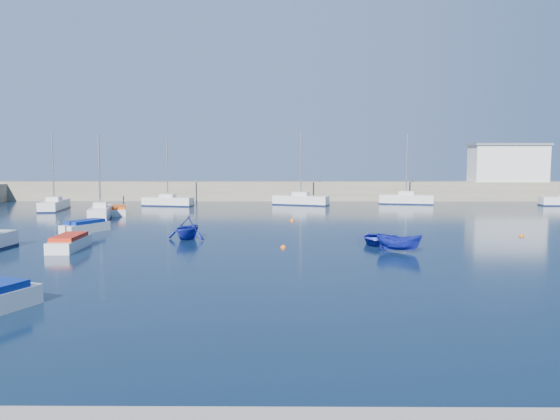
{
  "coord_description": "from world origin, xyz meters",
  "views": [
    {
      "loc": [
        -1.18,
        -30.35,
        6.05
      ],
      "look_at": [
        -1.51,
        15.19,
        1.6
      ],
      "focal_mm": 35.0,
      "sensor_mm": 36.0,
      "label": 1
    }
  ],
  "objects_px": {
    "sailboat_4": "(54,205)",
    "dinghy_right": "(399,243)",
    "harbor_office": "(508,164)",
    "motorboat_0": "(69,242)",
    "sailboat_6": "(301,200)",
    "dinghy_left": "(187,228)",
    "sailboat_7": "(406,199)",
    "sailboat_5": "(168,201)",
    "sailboat_3": "(101,212)",
    "motorboat_1": "(85,227)",
    "motorboat_2": "(118,210)",
    "dinghy_center": "(375,239)"
  },
  "relations": [
    {
      "from": "sailboat_5",
      "to": "motorboat_0",
      "type": "bearing_deg",
      "value": -167.98
    },
    {
      "from": "sailboat_5",
      "to": "motorboat_0",
      "type": "height_order",
      "value": "sailboat_5"
    },
    {
      "from": "harbor_office",
      "to": "sailboat_3",
      "type": "height_order",
      "value": "sailboat_3"
    },
    {
      "from": "sailboat_6",
      "to": "motorboat_1",
      "type": "distance_m",
      "value": 31.04
    },
    {
      "from": "sailboat_6",
      "to": "sailboat_7",
      "type": "bearing_deg",
      "value": -64.19
    },
    {
      "from": "dinghy_right",
      "to": "dinghy_center",
      "type": "bearing_deg",
      "value": 49.9
    },
    {
      "from": "sailboat_6",
      "to": "dinghy_left",
      "type": "distance_m",
      "value": 30.31
    },
    {
      "from": "sailboat_4",
      "to": "motorboat_0",
      "type": "distance_m",
      "value": 29.14
    },
    {
      "from": "motorboat_0",
      "to": "motorboat_1",
      "type": "height_order",
      "value": "motorboat_1"
    },
    {
      "from": "harbor_office",
      "to": "motorboat_0",
      "type": "relative_size",
      "value": 2.26
    },
    {
      "from": "motorboat_2",
      "to": "dinghy_right",
      "type": "bearing_deg",
      "value": -57.67
    },
    {
      "from": "dinghy_center",
      "to": "dinghy_right",
      "type": "height_order",
      "value": "dinghy_right"
    },
    {
      "from": "harbor_office",
      "to": "dinghy_center",
      "type": "xyz_separation_m",
      "value": [
        -24.83,
        -38.7,
        -4.73
      ]
    },
    {
      "from": "motorboat_1",
      "to": "sailboat_5",
      "type": "bearing_deg",
      "value": 112.94
    },
    {
      "from": "sailboat_4",
      "to": "dinghy_right",
      "type": "height_order",
      "value": "sailboat_4"
    },
    {
      "from": "harbor_office",
      "to": "motorboat_2",
      "type": "height_order",
      "value": "harbor_office"
    },
    {
      "from": "sailboat_7",
      "to": "dinghy_center",
      "type": "bearing_deg",
      "value": 176.28
    },
    {
      "from": "motorboat_1",
      "to": "dinghy_left",
      "type": "height_order",
      "value": "dinghy_left"
    },
    {
      "from": "sailboat_4",
      "to": "motorboat_2",
      "type": "distance_m",
      "value": 10.01
    },
    {
      "from": "harbor_office",
      "to": "sailboat_4",
      "type": "xyz_separation_m",
      "value": [
        -57.37,
        -14.64,
        -4.49
      ]
    },
    {
      "from": "sailboat_7",
      "to": "dinghy_left",
      "type": "height_order",
      "value": "sailboat_7"
    },
    {
      "from": "harbor_office",
      "to": "motorboat_1",
      "type": "relative_size",
      "value": 2.33
    },
    {
      "from": "sailboat_3",
      "to": "dinghy_right",
      "type": "distance_m",
      "value": 31.19
    },
    {
      "from": "sailboat_5",
      "to": "motorboat_1",
      "type": "relative_size",
      "value": 1.92
    },
    {
      "from": "sailboat_7",
      "to": "sailboat_5",
      "type": "bearing_deg",
      "value": 107.95
    },
    {
      "from": "motorboat_0",
      "to": "sailboat_3",
      "type": "bearing_deg",
      "value": 100.6
    },
    {
      "from": "sailboat_4",
      "to": "sailboat_6",
      "type": "relative_size",
      "value": 0.98
    },
    {
      "from": "sailboat_3",
      "to": "sailboat_7",
      "type": "bearing_deg",
      "value": 15.09
    },
    {
      "from": "motorboat_0",
      "to": "dinghy_center",
      "type": "bearing_deg",
      "value": 5.09
    },
    {
      "from": "dinghy_left",
      "to": "sailboat_4",
      "type": "bearing_deg",
      "value": 148.2
    },
    {
      "from": "dinghy_left",
      "to": "dinghy_right",
      "type": "height_order",
      "value": "dinghy_left"
    },
    {
      "from": "sailboat_3",
      "to": "dinghy_right",
      "type": "bearing_deg",
      "value": -47.84
    },
    {
      "from": "sailboat_5",
      "to": "motorboat_0",
      "type": "relative_size",
      "value": 1.86
    },
    {
      "from": "sailboat_4",
      "to": "sailboat_6",
      "type": "xyz_separation_m",
      "value": [
        28.32,
        6.84,
        0.05
      ]
    },
    {
      "from": "dinghy_right",
      "to": "sailboat_3",
      "type": "bearing_deg",
      "value": 86.19
    },
    {
      "from": "sailboat_6",
      "to": "sailboat_3",
      "type": "bearing_deg",
      "value": 148.0
    },
    {
      "from": "sailboat_5",
      "to": "sailboat_3",
      "type": "bearing_deg",
      "value": 177.52
    },
    {
      "from": "motorboat_0",
      "to": "dinghy_right",
      "type": "relative_size",
      "value": 1.47
    },
    {
      "from": "sailboat_5",
      "to": "dinghy_left",
      "type": "bearing_deg",
      "value": -153.67
    },
    {
      "from": "sailboat_7",
      "to": "dinghy_left",
      "type": "relative_size",
      "value": 2.73
    },
    {
      "from": "sailboat_3",
      "to": "motorboat_0",
      "type": "distance_m",
      "value": 18.0
    },
    {
      "from": "harbor_office",
      "to": "motorboat_0",
      "type": "height_order",
      "value": "harbor_office"
    },
    {
      "from": "sailboat_3",
      "to": "sailboat_4",
      "type": "height_order",
      "value": "sailboat_4"
    },
    {
      "from": "sailboat_7",
      "to": "motorboat_1",
      "type": "bearing_deg",
      "value": 142.47
    },
    {
      "from": "harbor_office",
      "to": "sailboat_7",
      "type": "bearing_deg",
      "value": -157.6
    },
    {
      "from": "motorboat_2",
      "to": "dinghy_right",
      "type": "xyz_separation_m",
      "value": [
        24.79,
        -22.36,
        0.15
      ]
    },
    {
      "from": "motorboat_1",
      "to": "motorboat_2",
      "type": "relative_size",
      "value": 0.91
    },
    {
      "from": "sailboat_7",
      "to": "motorboat_2",
      "type": "relative_size",
      "value": 1.9
    },
    {
      "from": "sailboat_3",
      "to": "dinghy_center",
      "type": "distance_m",
      "value": 28.61
    },
    {
      "from": "sailboat_6",
      "to": "motorboat_0",
      "type": "height_order",
      "value": "sailboat_6"
    }
  ]
}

